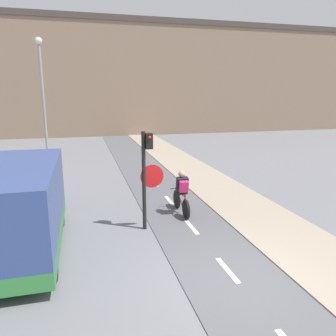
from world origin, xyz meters
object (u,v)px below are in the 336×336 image
street_lamp_far (42,89)px  traffic_light_pole (147,169)px  cyclist_near (182,193)px  van (13,211)px

street_lamp_far → traffic_light_pole: bearing=-69.8°
street_lamp_far → cyclist_near: (4.88, -8.81, -3.36)m
cyclist_near → van: size_ratio=0.36×
traffic_light_pole → street_lamp_far: 10.59m
traffic_light_pole → street_lamp_far: size_ratio=0.43×
cyclist_near → van: 4.99m
traffic_light_pole → van: traffic_light_pole is taller
street_lamp_far → van: size_ratio=1.42×
street_lamp_far → cyclist_near: street_lamp_far is taller
cyclist_near → street_lamp_far: bearing=119.0°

